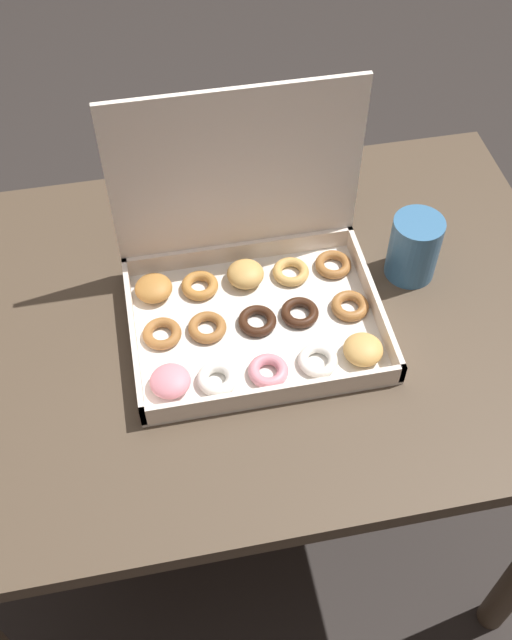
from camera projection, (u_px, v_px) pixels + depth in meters
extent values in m
plane|color=#2D2826|center=(250.00, 521.00, 1.76)|extent=(8.00, 8.00, 0.00)
cube|color=#4C3D2D|center=(247.00, 322.00, 1.16)|extent=(1.04, 0.72, 0.03)
cylinder|color=#4C3D2D|center=(6.00, 354.00, 1.60)|extent=(0.06, 0.06, 0.74)
cylinder|color=#4C3D2D|center=(425.00, 290.00, 1.71)|extent=(0.06, 0.06, 0.74)
cube|color=silver|center=(256.00, 326.00, 1.14)|extent=(0.38, 0.29, 0.01)
cube|color=silver|center=(275.00, 394.00, 1.03)|extent=(0.38, 0.01, 0.03)
cube|color=silver|center=(239.00, 252.00, 1.20)|extent=(0.38, 0.01, 0.03)
cube|color=silver|center=(133.00, 336.00, 1.10)|extent=(0.01, 0.29, 0.03)
cube|color=silver|center=(374.00, 299.00, 1.14)|extent=(0.01, 0.29, 0.03)
cube|color=silver|center=(237.00, 172.00, 1.09)|extent=(0.38, 0.01, 0.28)
ellipsoid|color=pink|center=(170.00, 381.00, 1.05)|extent=(0.06, 0.06, 0.03)
torus|color=white|center=(217.00, 379.00, 1.06)|extent=(0.06, 0.06, 0.02)
torus|color=pink|center=(268.00, 371.00, 1.07)|extent=(0.06, 0.06, 0.02)
torus|color=white|center=(318.00, 360.00, 1.08)|extent=(0.06, 0.06, 0.01)
ellipsoid|color=tan|center=(363.00, 350.00, 1.08)|extent=(0.06, 0.06, 0.03)
torus|color=#9E6633|center=(162.00, 334.00, 1.11)|extent=(0.06, 0.06, 0.02)
torus|color=#9E6633|center=(207.00, 327.00, 1.12)|extent=(0.06, 0.06, 0.02)
torus|color=#381E11|center=(257.00, 321.00, 1.13)|extent=(0.06, 0.06, 0.01)
torus|color=#381E11|center=(300.00, 313.00, 1.14)|extent=(0.06, 0.06, 0.01)
torus|color=#9E6633|center=(350.00, 306.00, 1.15)|extent=(0.06, 0.06, 0.02)
ellipsoid|color=#B77A38|center=(154.00, 288.00, 1.16)|extent=(0.06, 0.06, 0.03)
torus|color=#B77A38|center=(200.00, 286.00, 1.17)|extent=(0.06, 0.06, 0.02)
ellipsoid|color=tan|center=(245.00, 274.00, 1.18)|extent=(0.06, 0.06, 0.03)
torus|color=tan|center=(291.00, 272.00, 1.19)|extent=(0.06, 0.06, 0.02)
torus|color=#9E6633|center=(333.00, 265.00, 1.20)|extent=(0.06, 0.06, 0.01)
cylinder|color=teal|center=(414.00, 248.00, 1.17)|extent=(0.08, 0.08, 0.11)
cylinder|color=black|center=(420.00, 224.00, 1.13)|extent=(0.07, 0.07, 0.01)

